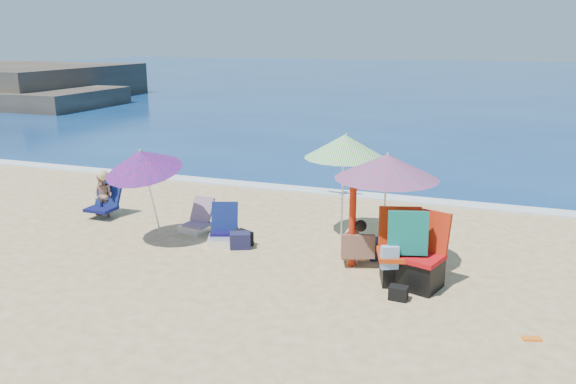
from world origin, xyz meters
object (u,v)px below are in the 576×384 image
(umbrella_blue, at_px, (142,161))
(chair_navy, at_px, (223,233))
(chair_rainbow, at_px, (197,223))
(camp_chair_left, at_px, (420,265))
(umbrella_turquoise, at_px, (387,167))
(person_center, at_px, (355,243))
(umbrella_striped, at_px, (345,146))
(person_left, at_px, (104,195))
(camp_chair_right, at_px, (402,256))
(furled_umbrella, at_px, (353,218))

(umbrella_blue, xyz_separation_m, chair_navy, (1.30, 0.46, -1.32))
(chair_rainbow, bearing_deg, camp_chair_left, -14.51)
(umbrella_turquoise, xyz_separation_m, person_center, (-0.43, -0.13, -1.27))
(chair_navy, bearing_deg, umbrella_blue, -160.65)
(umbrella_blue, xyz_separation_m, camp_chair_left, (4.86, -0.27, -1.17))
(umbrella_striped, bearing_deg, chair_rainbow, -165.71)
(camp_chair_left, bearing_deg, chair_rainbow, 165.49)
(person_left, bearing_deg, camp_chair_right, -11.55)
(chair_navy, relative_size, chair_rainbow, 1.33)
(umbrella_striped, distance_m, chair_navy, 2.68)
(chair_rainbow, bearing_deg, person_center, -11.08)
(chair_rainbow, height_order, person_center, person_center)
(chair_rainbow, relative_size, camp_chair_left, 0.56)
(chair_navy, relative_size, camp_chair_left, 0.75)
(chair_navy, relative_size, person_left, 0.85)
(chair_rainbow, distance_m, person_center, 3.30)
(umbrella_turquoise, distance_m, camp_chair_right, 1.40)
(umbrella_blue, relative_size, camp_chair_right, 1.56)
(umbrella_blue, height_order, camp_chair_left, umbrella_blue)
(umbrella_blue, xyz_separation_m, furled_umbrella, (3.73, 0.18, -0.70))
(camp_chair_left, relative_size, person_center, 1.44)
(camp_chair_left, relative_size, camp_chair_right, 0.95)
(person_center, relative_size, person_left, 0.78)
(umbrella_blue, bearing_deg, person_left, 148.09)
(umbrella_turquoise, xyz_separation_m, furled_umbrella, (-0.48, -0.17, -0.84))
(camp_chair_left, bearing_deg, camp_chair_right, 171.71)
(umbrella_striped, relative_size, umbrella_blue, 1.06)
(umbrella_striped, height_order, chair_navy, umbrella_striped)
(furled_umbrella, xyz_separation_m, person_center, (0.04, 0.04, -0.43))
(furled_umbrella, bearing_deg, umbrella_striped, 110.34)
(camp_chair_right, bearing_deg, furled_umbrella, 154.75)
(camp_chair_right, bearing_deg, person_center, 151.48)
(umbrella_turquoise, height_order, chair_rainbow, umbrella_turquoise)
(person_left, bearing_deg, furled_umbrella, -9.20)
(camp_chair_left, bearing_deg, furled_umbrella, 158.49)
(camp_chair_right, xyz_separation_m, person_center, (-0.82, 0.44, -0.05))
(person_center, xyz_separation_m, person_left, (-5.47, 0.84, 0.07))
(chair_rainbow, bearing_deg, umbrella_striped, 14.29)
(umbrella_striped, height_order, umbrella_blue, umbrella_striped)
(umbrella_striped, height_order, person_center, umbrella_striped)
(umbrella_striped, distance_m, chair_rainbow, 3.16)
(camp_chair_left, distance_m, camp_chair_right, 0.29)
(chair_navy, distance_m, person_center, 2.49)
(chair_navy, xyz_separation_m, chair_rainbow, (-0.75, 0.39, -0.01))
(person_left, bearing_deg, umbrella_blue, -31.91)
(umbrella_striped, bearing_deg, chair_navy, -150.85)
(furled_umbrella, distance_m, chair_rainbow, 3.31)
(umbrella_striped, distance_m, camp_chair_right, 2.56)
(chair_navy, bearing_deg, umbrella_striped, 29.15)
(chair_navy, height_order, person_center, person_center)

